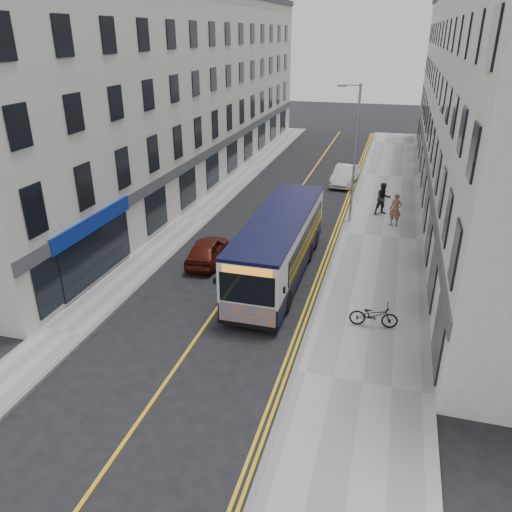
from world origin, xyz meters
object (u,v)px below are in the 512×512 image
Objects in this scene: streetlamp at (354,150)px; city_bus at (279,243)px; car_maroon at (208,250)px; pedestrian_near at (396,210)px; pedestrian_far at (383,199)px; car_white at (345,175)px; bicycle at (374,315)px.

streetlamp is 0.77× the size of city_bus.
streetlamp reaches higher than city_bus.
pedestrian_near is at bearing -144.06° from car_maroon.
pedestrian_far reaches higher than car_white.
car_white is at bearing 85.82° from city_bus.
car_white is (-3.37, 19.92, 0.09)m from bicycle.
bicycle is at bearing -37.52° from city_bus.
streetlamp is 1.90× the size of car_white.
streetlamp is at bearing -77.07° from car_white.
car_white is at bearing -112.11° from car_maroon.
car_maroon is at bearing -123.68° from pedestrian_near.
city_bus is 5.86m from bicycle.
bicycle is at bearing -79.44° from streetlamp.
streetlamp reaches higher than car_white.
bicycle is 11.68m from pedestrian_near.
pedestrian_far is (-0.31, 13.47, 0.51)m from bicycle.
car_white is at bearing 89.58° from pedestrian_far.
streetlamp is 2.13× the size of car_maroon.
city_bus is at bearing -138.96° from pedestrian_far.
car_white is 1.12× the size of car_maroon.
pedestrian_near reaches higher than bicycle.
bicycle is (4.57, -3.51, -1.05)m from city_bus.
car_maroon is (-3.78, 0.57, -1.01)m from city_bus.
city_bus is (-2.39, -8.17, -2.73)m from streetlamp.
pedestrian_far is at bearing -135.24° from car_maroon.
city_bus is 2.77× the size of car_maroon.
bicycle is 9.29m from car_maroon.
pedestrian_far is (1.87, 1.79, -3.27)m from streetlamp.
bicycle is 0.97× the size of pedestrian_near.
car_maroon is at bearing -156.36° from pedestrian_far.
streetlamp is at bearing 6.28° from bicycle.
city_bus is at bearing 166.75° from car_maroon.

